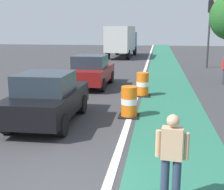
{
  "coord_description": "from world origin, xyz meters",
  "views": [
    {
      "loc": [
        1.82,
        -5.28,
        3.11
      ],
      "look_at": [
        0.48,
        3.76,
        1.1
      ],
      "focal_mm": 49.44,
      "sensor_mm": 36.0,
      "label": 1
    }
  ],
  "objects_px": {
    "parked_sedan_nearest": "(48,98)",
    "parked_sedan_second": "(91,71)",
    "traffic_barrel_front": "(129,102)",
    "traffic_barrel_mid": "(143,85)",
    "skateboarder_on_lane": "(172,158)",
    "delivery_truck_down_block": "(122,40)",
    "traffic_light_corner": "(210,22)"
  },
  "relations": [
    {
      "from": "parked_sedan_nearest",
      "to": "delivery_truck_down_block",
      "type": "bearing_deg",
      "value": 90.68
    },
    {
      "from": "parked_sedan_nearest",
      "to": "parked_sedan_second",
      "type": "relative_size",
      "value": 1.0
    },
    {
      "from": "skateboarder_on_lane",
      "to": "parked_sedan_nearest",
      "type": "relative_size",
      "value": 0.41
    },
    {
      "from": "skateboarder_on_lane",
      "to": "delivery_truck_down_block",
      "type": "height_order",
      "value": "delivery_truck_down_block"
    },
    {
      "from": "skateboarder_on_lane",
      "to": "traffic_barrel_mid",
      "type": "bearing_deg",
      "value": 96.02
    },
    {
      "from": "skateboarder_on_lane",
      "to": "traffic_barrel_front",
      "type": "distance_m",
      "value": 5.65
    },
    {
      "from": "traffic_barrel_mid",
      "to": "delivery_truck_down_block",
      "type": "xyz_separation_m",
      "value": [
        -3.16,
        18.68,
        1.31
      ]
    },
    {
      "from": "skateboarder_on_lane",
      "to": "traffic_barrel_front",
      "type": "relative_size",
      "value": 1.55
    },
    {
      "from": "traffic_barrel_front",
      "to": "traffic_barrel_mid",
      "type": "height_order",
      "value": "same"
    },
    {
      "from": "delivery_truck_down_block",
      "to": "traffic_light_corner",
      "type": "relative_size",
      "value": 1.51
    },
    {
      "from": "parked_sedan_second",
      "to": "traffic_barrel_front",
      "type": "relative_size",
      "value": 3.79
    },
    {
      "from": "parked_sedan_nearest",
      "to": "delivery_truck_down_block",
      "type": "relative_size",
      "value": 0.53
    },
    {
      "from": "delivery_truck_down_block",
      "to": "parked_sedan_second",
      "type": "bearing_deg",
      "value": -88.86
    },
    {
      "from": "parked_sedan_second",
      "to": "traffic_light_corner",
      "type": "relative_size",
      "value": 0.81
    },
    {
      "from": "parked_sedan_second",
      "to": "traffic_light_corner",
      "type": "bearing_deg",
      "value": 50.58
    },
    {
      "from": "parked_sedan_nearest",
      "to": "traffic_barrel_front",
      "type": "height_order",
      "value": "parked_sedan_nearest"
    },
    {
      "from": "skateboarder_on_lane",
      "to": "parked_sedan_nearest",
      "type": "xyz_separation_m",
      "value": [
        -3.83,
        4.39,
        -0.08
      ]
    },
    {
      "from": "skateboarder_on_lane",
      "to": "parked_sedan_nearest",
      "type": "distance_m",
      "value": 5.83
    },
    {
      "from": "skateboarder_on_lane",
      "to": "traffic_light_corner",
      "type": "distance_m",
      "value": 20.15
    },
    {
      "from": "delivery_truck_down_block",
      "to": "parked_sedan_nearest",
      "type": "bearing_deg",
      "value": -89.32
    },
    {
      "from": "delivery_truck_down_block",
      "to": "traffic_light_corner",
      "type": "distance_m",
      "value": 11.16
    },
    {
      "from": "parked_sedan_nearest",
      "to": "parked_sedan_second",
      "type": "xyz_separation_m",
      "value": [
        0.06,
        6.44,
        0.0
      ]
    },
    {
      "from": "parked_sedan_second",
      "to": "traffic_light_corner",
      "type": "height_order",
      "value": "traffic_light_corner"
    },
    {
      "from": "parked_sedan_nearest",
      "to": "traffic_barrel_mid",
      "type": "height_order",
      "value": "parked_sedan_nearest"
    },
    {
      "from": "traffic_barrel_front",
      "to": "traffic_light_corner",
      "type": "relative_size",
      "value": 0.21
    },
    {
      "from": "traffic_light_corner",
      "to": "parked_sedan_second",
      "type": "bearing_deg",
      "value": -129.42
    },
    {
      "from": "skateboarder_on_lane",
      "to": "parked_sedan_nearest",
      "type": "height_order",
      "value": "parked_sedan_nearest"
    },
    {
      "from": "traffic_barrel_front",
      "to": "traffic_light_corner",
      "type": "distance_m",
      "value": 15.24
    },
    {
      "from": "parked_sedan_second",
      "to": "traffic_barrel_mid",
      "type": "height_order",
      "value": "parked_sedan_second"
    },
    {
      "from": "skateboarder_on_lane",
      "to": "traffic_light_corner",
      "type": "height_order",
      "value": "traffic_light_corner"
    },
    {
      "from": "delivery_truck_down_block",
      "to": "traffic_light_corner",
      "type": "height_order",
      "value": "traffic_light_corner"
    },
    {
      "from": "parked_sedan_nearest",
      "to": "traffic_barrel_front",
      "type": "distance_m",
      "value": 2.83
    }
  ]
}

